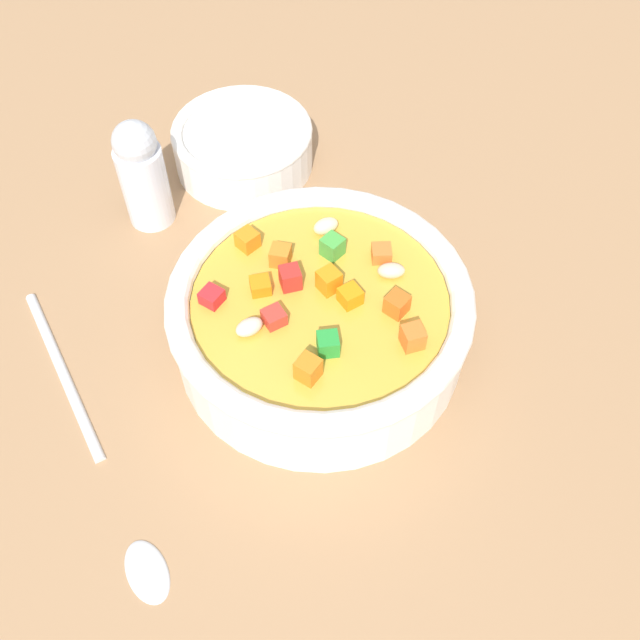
% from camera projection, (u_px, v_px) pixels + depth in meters
% --- Properties ---
extents(ground_plane, '(1.40, 1.40, 0.02)m').
position_uv_depth(ground_plane, '(320.00, 352.00, 0.51)').
color(ground_plane, '#9E754F').
extents(soup_bowl_main, '(0.20, 0.20, 0.06)m').
position_uv_depth(soup_bowl_main, '(320.00, 316.00, 0.48)').
color(soup_bowl_main, white).
rests_on(soup_bowl_main, ground_plane).
extents(spoon, '(0.23, 0.13, 0.01)m').
position_uv_depth(spoon, '(99.00, 458.00, 0.45)').
color(spoon, silver).
rests_on(spoon, ground_plane).
extents(side_bowl_small, '(0.11, 0.11, 0.04)m').
position_uv_depth(side_bowl_small, '(243.00, 145.00, 0.60)').
color(side_bowl_small, white).
rests_on(side_bowl_small, ground_plane).
extents(pepper_shaker, '(0.04, 0.04, 0.09)m').
position_uv_depth(pepper_shaker, '(142.00, 174.00, 0.54)').
color(pepper_shaker, silver).
rests_on(pepper_shaker, ground_plane).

